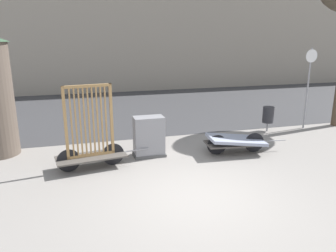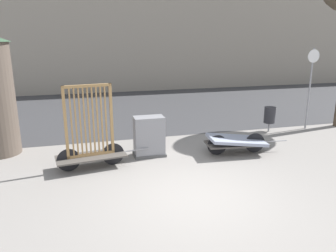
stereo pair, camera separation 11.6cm
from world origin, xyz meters
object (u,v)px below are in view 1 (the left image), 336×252
bike_cart_with_bedframe (91,142)px  bike_cart_with_mattress (236,141)px  trash_bin (268,115)px  sign_post (309,80)px  utility_cabinet (149,138)px

bike_cart_with_bedframe → bike_cart_with_mattress: bearing=-8.2°
trash_bin → bike_cart_with_bedframe: bearing=-164.1°
bike_cart_with_mattress → sign_post: bearing=31.2°
utility_cabinet → bike_cart_with_bedframe: bearing=-163.2°
bike_cart_with_bedframe → trash_bin: (6.34, 1.81, -0.11)m
bike_cart_with_bedframe → utility_cabinet: size_ratio=2.17×
trash_bin → sign_post: 1.97m
utility_cabinet → trash_bin: 4.87m
bike_cart_with_bedframe → trash_bin: size_ratio=2.77×
bike_cart_with_mattress → sign_post: (3.74, 1.80, 1.44)m
bike_cart_with_mattress → utility_cabinet: 2.56m
utility_cabinet → sign_post: size_ratio=0.39×
bike_cart_with_mattress → trash_bin: bearing=45.0°
utility_cabinet → trash_bin: size_ratio=1.28×
trash_bin → utility_cabinet: bearing=-164.4°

